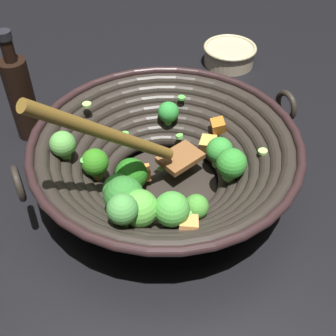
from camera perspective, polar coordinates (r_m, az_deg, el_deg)
The scene contains 4 objects.
ground_plane at distance 0.74m, azimuth -0.30°, elevation -2.48°, with size 4.00×4.00×0.00m, color black.
wok at distance 0.69m, azimuth -0.47°, elevation 1.31°, with size 0.46×0.43×0.27m.
soy_sauce_bottle at distance 0.84m, azimuth -18.88°, elevation 8.96°, with size 0.05×0.05×0.21m.
prep_bowl at distance 1.06m, azimuth 8.14°, elevation 14.68°, with size 0.12×0.12×0.05m.
Camera 1 is at (-0.24, -0.45, 0.53)m, focal length 46.02 mm.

